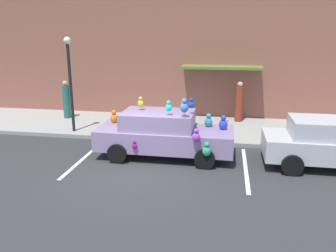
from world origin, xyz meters
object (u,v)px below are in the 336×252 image
at_px(teddy_bear_on_sidewalk, 223,129).
at_px(pedestrian_walking_past, 239,103).
at_px(parked_sedan_behind, 330,143).
at_px(street_lamp_post, 70,75).
at_px(plush_covered_car, 164,133).
at_px(pedestrian_near_shopfront, 66,101).

bearing_deg(teddy_bear_on_sidewalk, pedestrian_walking_past, 76.87).
bearing_deg(parked_sedan_behind, teddy_bear_on_sidewalk, 148.45).
xyz_separation_m(parked_sedan_behind, teddy_bear_on_sidewalk, (-3.26, 2.00, -0.28)).
bearing_deg(teddy_bear_on_sidewalk, street_lamp_post, -179.50).
distance_m(parked_sedan_behind, pedestrian_walking_past, 5.40).
bearing_deg(pedestrian_walking_past, parked_sedan_behind, -60.86).
height_order(plush_covered_car, pedestrian_near_shopfront, plush_covered_car).
bearing_deg(pedestrian_near_shopfront, parked_sedan_behind, -20.53).
distance_m(parked_sedan_behind, pedestrian_near_shopfront, 11.32).
relative_size(plush_covered_car, teddy_bear_on_sidewalk, 5.82).
bearing_deg(pedestrian_near_shopfront, street_lamp_post, -58.12).
bearing_deg(parked_sedan_behind, plush_covered_car, 178.93).
height_order(pedestrian_near_shopfront, pedestrian_walking_past, pedestrian_walking_past).
height_order(teddy_bear_on_sidewalk, street_lamp_post, street_lamp_post).
bearing_deg(teddy_bear_on_sidewalk, pedestrian_near_shopfront, 165.00).
distance_m(plush_covered_car, parked_sedan_behind, 5.24).
xyz_separation_m(teddy_bear_on_sidewalk, pedestrian_near_shopfront, (-7.34, 1.97, 0.47)).
height_order(parked_sedan_behind, pedestrian_walking_past, pedestrian_walking_past).
relative_size(teddy_bear_on_sidewalk, pedestrian_near_shopfront, 0.44).
distance_m(plush_covered_car, street_lamp_post, 4.80).
bearing_deg(teddy_bear_on_sidewalk, parked_sedan_behind, -31.55).
height_order(parked_sedan_behind, pedestrian_near_shopfront, pedestrian_near_shopfront).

